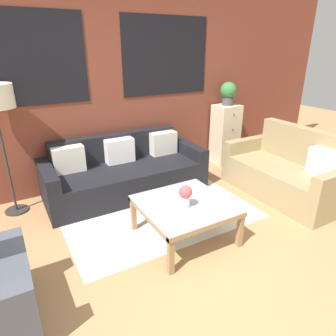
{
  "coord_description": "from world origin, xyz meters",
  "views": [
    {
      "loc": [
        -1.37,
        -1.71,
        1.95
      ],
      "look_at": [
        0.32,
        1.25,
        0.55
      ],
      "focal_mm": 32.0,
      "sensor_mm": 36.0,
      "label": 1
    }
  ],
  "objects_px": {
    "settee_vintage": "(287,174)",
    "flower_vase": "(185,195)",
    "coffee_table": "(185,208)",
    "potted_plant": "(228,92)",
    "drawer_cabinet": "(225,134)",
    "couch_dark": "(125,173)"
  },
  "relations": [
    {
      "from": "settee_vintage",
      "to": "flower_vase",
      "type": "relative_size",
      "value": 6.85
    },
    {
      "from": "coffee_table",
      "to": "potted_plant",
      "type": "bearing_deg",
      "value": 40.61
    },
    {
      "from": "coffee_table",
      "to": "drawer_cabinet",
      "type": "bearing_deg",
      "value": 40.61
    },
    {
      "from": "drawer_cabinet",
      "to": "flower_vase",
      "type": "height_order",
      "value": "drawer_cabinet"
    },
    {
      "from": "settee_vintage",
      "to": "coffee_table",
      "type": "height_order",
      "value": "settee_vintage"
    },
    {
      "from": "flower_vase",
      "to": "potted_plant",
      "type": "bearing_deg",
      "value": 41.18
    },
    {
      "from": "settee_vintage",
      "to": "coffee_table",
      "type": "xyz_separation_m",
      "value": [
        -1.78,
        -0.17,
        0.05
      ]
    },
    {
      "from": "flower_vase",
      "to": "coffee_table",
      "type": "bearing_deg",
      "value": 59.56
    },
    {
      "from": "potted_plant",
      "to": "flower_vase",
      "type": "xyz_separation_m",
      "value": [
        -1.9,
        -1.66,
        -0.67
      ]
    },
    {
      "from": "couch_dark",
      "to": "potted_plant",
      "type": "height_order",
      "value": "potted_plant"
    },
    {
      "from": "potted_plant",
      "to": "flower_vase",
      "type": "height_order",
      "value": "potted_plant"
    },
    {
      "from": "couch_dark",
      "to": "settee_vintage",
      "type": "bearing_deg",
      "value": -31.93
    },
    {
      "from": "coffee_table",
      "to": "drawer_cabinet",
      "type": "distance_m",
      "value": 2.45
    },
    {
      "from": "couch_dark",
      "to": "drawer_cabinet",
      "type": "relative_size",
      "value": 2.16
    },
    {
      "from": "potted_plant",
      "to": "flower_vase",
      "type": "bearing_deg",
      "value": -138.82
    },
    {
      "from": "settee_vintage",
      "to": "flower_vase",
      "type": "bearing_deg",
      "value": -172.51
    },
    {
      "from": "settee_vintage",
      "to": "drawer_cabinet",
      "type": "bearing_deg",
      "value": 87.05
    },
    {
      "from": "settee_vintage",
      "to": "drawer_cabinet",
      "type": "height_order",
      "value": "drawer_cabinet"
    },
    {
      "from": "drawer_cabinet",
      "to": "coffee_table",
      "type": "bearing_deg",
      "value": -139.39
    },
    {
      "from": "settee_vintage",
      "to": "couch_dark",
      "type": "bearing_deg",
      "value": 148.07
    },
    {
      "from": "couch_dark",
      "to": "coffee_table",
      "type": "bearing_deg",
      "value": -84.7
    },
    {
      "from": "potted_plant",
      "to": "settee_vintage",
      "type": "bearing_deg",
      "value": -92.94
    }
  ]
}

